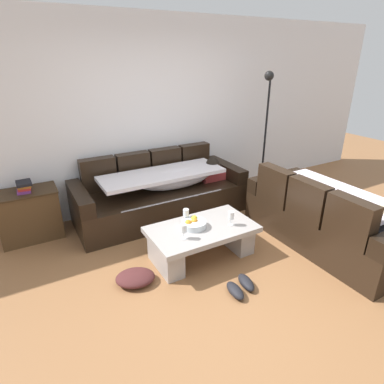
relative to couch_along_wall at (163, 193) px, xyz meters
name	(u,v)px	position (x,y,z in m)	size (l,w,h in m)	color
ground_plane	(233,272)	(0.07, -1.62, -0.33)	(14.00, 14.00, 0.00)	#92613B
back_wall	(150,116)	(0.07, 0.53, 1.02)	(9.00, 0.10, 2.70)	white
couch_along_wall	(163,193)	(0.00, 0.00, 0.00)	(2.38, 0.92, 0.88)	black
couch_near_window	(326,219)	(1.40, -1.69, 0.01)	(0.92, 1.95, 0.88)	black
coffee_table	(202,238)	(-0.06, -1.19, -0.09)	(1.20, 0.68, 0.38)	#A49F9B
fruit_bowl	(194,224)	(-0.14, -1.14, 0.09)	(0.28, 0.28, 0.10)	silver
wine_glass_near_left	(184,229)	(-0.35, -1.30, 0.17)	(0.07, 0.07, 0.17)	silver
wine_glass_near_right	(231,216)	(0.25, -1.31, 0.17)	(0.07, 0.07, 0.17)	silver
wine_glass_far_back	(186,213)	(-0.16, -1.00, 0.17)	(0.07, 0.07, 0.17)	silver
side_cabinet	(30,215)	(-1.72, 0.23, -0.01)	(0.72, 0.44, 0.64)	#4A331C
book_stack_on_cabinet	(24,186)	(-1.72, 0.23, 0.37)	(0.18, 0.23, 0.12)	#72337F
floor_lamp	(265,127)	(1.80, -0.04, 0.79)	(0.33, 0.31, 1.95)	black
pair_of_shoes	(241,286)	(-0.03, -1.89, -0.29)	(0.33, 0.33, 0.09)	black
crumpled_garment	(135,278)	(-0.90, -1.27, -0.27)	(0.40, 0.32, 0.12)	#4C2323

